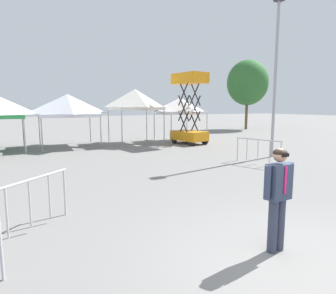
% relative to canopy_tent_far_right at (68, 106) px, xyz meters
% --- Properties ---
extents(ground_plane, '(140.00, 140.00, 0.00)m').
position_rel_canopy_tent_far_right_xyz_m(ground_plane, '(1.06, -15.54, -2.49)').
color(ground_plane, slate).
extents(canopy_tent_far_right, '(3.42, 3.42, 3.17)m').
position_rel_canopy_tent_far_right_xyz_m(canopy_tent_far_right, '(0.00, 0.00, 0.00)').
color(canopy_tent_far_right, '#9E9EA3').
rests_on(canopy_tent_far_right, ground).
extents(canopy_tent_center, '(3.00, 3.00, 3.56)m').
position_rel_canopy_tent_far_right_xyz_m(canopy_tent_center, '(4.22, -0.29, 0.39)').
color(canopy_tent_center, '#9E9EA3').
rests_on(canopy_tent_center, ground).
extents(canopy_tent_behind_left, '(2.93, 2.93, 3.03)m').
position_rel_canopy_tent_far_right_xyz_m(canopy_tent_behind_left, '(7.44, -0.59, -0.03)').
color(canopy_tent_behind_left, '#9E9EA3').
rests_on(canopy_tent_behind_left, ground).
extents(scissor_lift, '(1.84, 2.54, 4.54)m').
position_rel_canopy_tent_far_right_xyz_m(scissor_lift, '(7.20, -2.27, -1.15)').
color(scissor_lift, black).
rests_on(scissor_lift, ground).
extents(person_foreground, '(0.65, 0.27, 1.78)m').
position_rel_canopy_tent_far_right_xyz_m(person_foreground, '(1.11, -15.20, -1.46)').
color(person_foreground, '#33384C').
rests_on(person_foreground, ground).
extents(light_pole_near_lift, '(0.36, 0.36, 7.42)m').
position_rel_canopy_tent_far_right_xyz_m(light_pole_near_lift, '(8.19, -8.38, 1.77)').
color(light_pole_near_lift, '#9E9EA3').
rests_on(light_pole_near_lift, ground).
extents(tree_behind_tents_left, '(4.29, 4.29, 7.26)m').
position_rel_canopy_tent_far_right_xyz_m(tree_behind_tents_left, '(19.03, 5.49, 2.40)').
color(tree_behind_tents_left, brown).
rests_on(tree_behind_tents_left, ground).
extents(crowd_barrier_mid_lot, '(0.69, 2.01, 1.08)m').
position_rel_canopy_tent_far_right_xyz_m(crowd_barrier_mid_lot, '(6.33, -9.37, -1.74)').
color(crowd_barrier_mid_lot, '#B7BABF').
rests_on(crowd_barrier_mid_lot, ground).
extents(crowd_barrier_by_lift, '(1.57, 1.46, 1.08)m').
position_rel_canopy_tent_far_right_xyz_m(crowd_barrier_by_lift, '(-2.59, -12.49, -1.74)').
color(crowd_barrier_by_lift, '#B7BABF').
rests_on(crowd_barrier_by_lift, ground).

